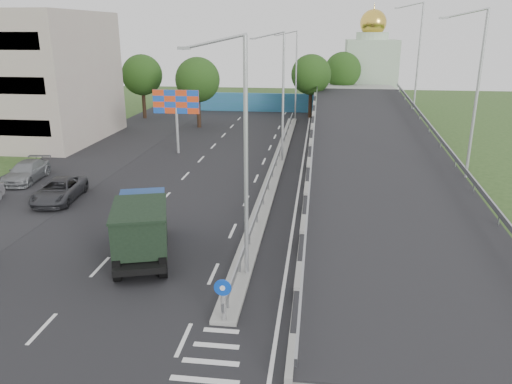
% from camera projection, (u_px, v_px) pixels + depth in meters
% --- Properties ---
extents(ground, '(160.00, 160.00, 0.00)m').
position_uv_depth(ground, '(211.00, 361.00, 16.41)').
color(ground, '#2D4C1E').
rests_on(ground, ground).
extents(road_surface, '(26.00, 90.00, 0.04)m').
position_uv_depth(road_surface, '(229.00, 182.00, 35.63)').
color(road_surface, black).
rests_on(road_surface, ground).
extents(parking_strip, '(8.00, 90.00, 0.05)m').
position_uv_depth(parking_strip, '(58.00, 175.00, 37.20)').
color(parking_strip, black).
rests_on(parking_strip, ground).
extents(median, '(1.00, 44.00, 0.20)m').
position_uv_depth(median, '(276.00, 167.00, 39.00)').
color(median, gray).
rests_on(median, ground).
extents(overpass_ramp, '(10.00, 50.00, 3.50)m').
position_uv_depth(overpass_ramp, '(376.00, 150.00, 37.58)').
color(overpass_ramp, gray).
rests_on(overpass_ramp, ground).
extents(median_guardrail, '(0.09, 44.00, 0.71)m').
position_uv_depth(median_guardrail, '(276.00, 159.00, 38.80)').
color(median_guardrail, gray).
rests_on(median_guardrail, median).
extents(sign_bollard, '(0.64, 0.23, 1.67)m').
position_uv_depth(sign_bollard, '(223.00, 300.00, 18.14)').
color(sign_bollard, black).
rests_on(sign_bollard, median).
extents(lamp_post_near, '(2.74, 0.18, 10.08)m').
position_uv_depth(lamp_post_near, '(241.00, 148.00, 20.25)').
color(lamp_post_near, '#B2B5B7').
rests_on(lamp_post_near, median).
extents(lamp_post_mid, '(2.74, 0.18, 10.08)m').
position_uv_depth(lamp_post_mid, '(281.00, 91.00, 39.10)').
color(lamp_post_mid, '#B2B5B7').
rests_on(lamp_post_mid, median).
extents(lamp_post_far, '(2.74, 0.18, 10.08)m').
position_uv_depth(lamp_post_far, '(295.00, 71.00, 57.95)').
color(lamp_post_far, '#B2B5B7').
rests_on(lamp_post_far, median).
extents(blue_wall, '(30.00, 0.50, 2.40)m').
position_uv_depth(blue_wall, '(265.00, 103.00, 65.54)').
color(blue_wall, '#247084').
rests_on(blue_wall, ground).
extents(church, '(7.00, 7.00, 13.80)m').
position_uv_depth(church, '(370.00, 67.00, 70.11)').
color(church, '#B2CCAD').
rests_on(church, ground).
extents(billboard, '(4.00, 0.24, 5.50)m').
position_uv_depth(billboard, '(176.00, 105.00, 42.59)').
color(billboard, '#B2B5B7').
rests_on(billboard, ground).
extents(tree_left_mid, '(4.80, 4.80, 7.60)m').
position_uv_depth(tree_left_mid, '(198.00, 80.00, 53.71)').
color(tree_left_mid, black).
rests_on(tree_left_mid, ground).
extents(tree_median_far, '(4.80, 4.80, 7.60)m').
position_uv_depth(tree_median_far, '(311.00, 75.00, 59.80)').
color(tree_median_far, black).
rests_on(tree_median_far, ground).
extents(tree_left_far, '(4.80, 4.80, 7.60)m').
position_uv_depth(tree_left_far, '(142.00, 75.00, 59.40)').
color(tree_left_far, black).
rests_on(tree_left_far, ground).
extents(tree_ramp_far, '(4.80, 4.80, 7.60)m').
position_uv_depth(tree_ramp_far, '(343.00, 71.00, 65.92)').
color(tree_ramp_far, black).
rests_on(tree_ramp_far, ground).
extents(dump_truck, '(3.97, 6.61, 2.74)m').
position_uv_depth(dump_truck, '(141.00, 226.00, 23.64)').
color(dump_truck, black).
rests_on(dump_truck, ground).
extents(parked_car_c, '(2.76, 5.13, 1.37)m').
position_uv_depth(parked_car_c, '(59.00, 190.00, 31.55)').
color(parked_car_c, '#333338').
rests_on(parked_car_c, ground).
extents(parked_car_d, '(2.41, 4.97, 1.39)m').
position_uv_depth(parked_car_d, '(27.00, 172.00, 35.64)').
color(parked_car_d, gray).
rests_on(parked_car_d, ground).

